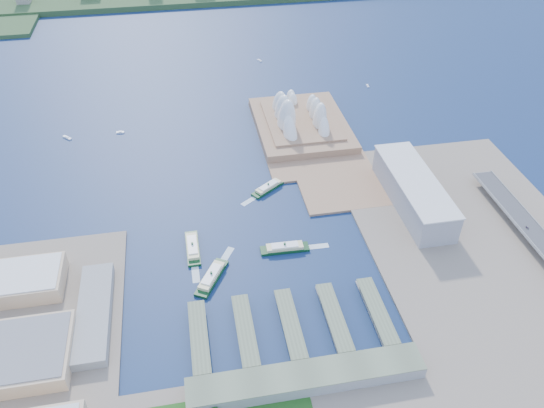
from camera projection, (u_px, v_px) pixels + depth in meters
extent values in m
plane|color=#0E1A42|center=(262.00, 273.00, 548.86)|extent=(3000.00, 3000.00, 0.00)
cube|color=gray|center=(501.00, 276.00, 543.18)|extent=(240.00, 500.00, 3.00)
cube|color=#936E50|center=(306.00, 135.00, 763.85)|extent=(135.00, 220.00, 3.00)
cube|color=gray|center=(413.00, 191.00, 625.44)|extent=(45.00, 155.00, 35.00)
cube|color=gray|center=(306.00, 378.00, 441.16)|extent=(200.00, 28.00, 12.00)
imported|color=slate|center=(527.00, 227.00, 582.15)|extent=(1.95, 4.80, 1.39)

